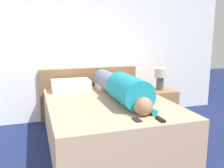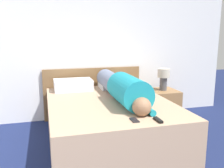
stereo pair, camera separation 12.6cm
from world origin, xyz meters
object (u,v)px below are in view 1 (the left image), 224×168
object	(u,v)px
pillow_second	(114,83)
pillow_near_headboard	(71,85)
nightstand	(159,104)
tv_remote	(160,119)
bed	(109,122)
person_lying	(121,88)
table_lamp	(160,76)
cell_phone	(137,120)

from	to	relation	value
pillow_second	pillow_near_headboard	bearing A→B (deg)	180.00
nightstand	tv_remote	size ratio (longest dim) A/B	3.33
bed	pillow_near_headboard	bearing A→B (deg)	115.55
person_lying	tv_remote	world-z (taller)	person_lying
bed	nightstand	world-z (taller)	bed
tv_remote	pillow_second	bearing A→B (deg)	88.30
bed	nightstand	size ratio (longest dim) A/B	3.92
table_lamp	cell_phone	world-z (taller)	table_lamp
pillow_near_headboard	tv_remote	distance (m)	1.73
table_lamp	person_lying	world-z (taller)	person_lying
pillow_second	table_lamp	bearing A→B (deg)	-8.36
person_lying	tv_remote	xyz separation A→B (m)	(0.10, -0.88, -0.15)
table_lamp	pillow_second	bearing A→B (deg)	171.64
pillow_second	bed	bearing A→B (deg)	-113.13
pillow_second	tv_remote	size ratio (longest dim) A/B	3.57
person_lying	pillow_second	distance (m)	0.75
pillow_near_headboard	pillow_second	xyz separation A→B (m)	(0.69, 0.00, -0.01)
pillow_near_headboard	pillow_second	distance (m)	0.69
nightstand	person_lying	xyz separation A→B (m)	(-0.91, -0.62, 0.47)
table_lamp	cell_phone	size ratio (longest dim) A/B	2.74
nightstand	pillow_second	size ratio (longest dim) A/B	0.93
bed	cell_phone	xyz separation A→B (m)	(0.06, -0.78, 0.29)
table_lamp	tv_remote	size ratio (longest dim) A/B	2.38
pillow_near_headboard	person_lying	bearing A→B (deg)	-53.39
pillow_near_headboard	tv_remote	size ratio (longest dim) A/B	3.76
cell_phone	tv_remote	bearing A→B (deg)	-18.30
bed	person_lying	xyz separation A→B (m)	(0.18, 0.03, 0.44)
bed	cell_phone	size ratio (longest dim) A/B	15.10
pillow_second	nightstand	bearing A→B (deg)	-8.36
pillow_second	cell_phone	xyz separation A→B (m)	(-0.27, -1.54, -0.07)
nightstand	table_lamp	world-z (taller)	table_lamp
pillow_second	person_lying	bearing A→B (deg)	-101.30
nightstand	cell_phone	world-z (taller)	cell_phone
nightstand	person_lying	bearing A→B (deg)	-145.67
pillow_second	cell_phone	world-z (taller)	pillow_second
bed	pillow_second	distance (m)	0.90
bed	person_lying	bearing A→B (deg)	9.60
nightstand	pillow_second	xyz separation A→B (m)	(-0.76, 0.11, 0.39)
pillow_second	cell_phone	distance (m)	1.56
table_lamp	pillow_second	size ratio (longest dim) A/B	0.66
table_lamp	tv_remote	bearing A→B (deg)	-118.34
bed	pillow_second	xyz separation A→B (m)	(0.32, 0.76, 0.35)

